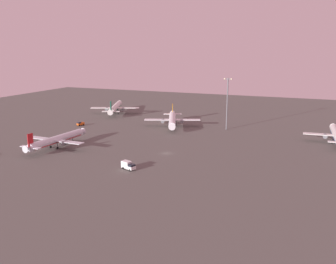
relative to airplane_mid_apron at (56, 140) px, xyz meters
name	(u,v)px	position (x,y,z in m)	size (l,w,h in m)	color
ground_plane	(166,153)	(49.45, 10.18, -3.65)	(416.00, 416.00, 0.00)	#56544F
airplane_mid_apron	(56,140)	(0.00, 0.00, 0.00)	(29.33, 37.67, 9.66)	silver
airplane_terminal_side	(172,120)	(31.40, 62.74, 0.34)	(31.18, 39.56, 10.56)	white
airplane_near_gate	(115,108)	(-20.56, 87.85, 0.45)	(32.02, 40.61, 10.86)	silver
baggage_tractor	(80,124)	(-18.60, 44.63, -2.47)	(3.44, 4.58, 2.25)	#D85919
catering_truck	(128,165)	(44.66, -15.25, -2.07)	(6.11, 4.08, 3.05)	white
apron_light_central	(227,101)	(61.95, 66.67, 12.39)	(4.80, 0.90, 28.33)	slate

